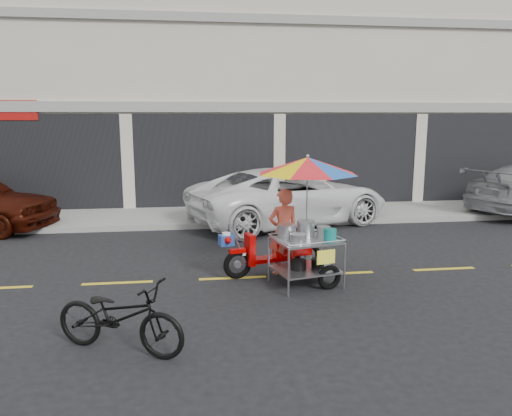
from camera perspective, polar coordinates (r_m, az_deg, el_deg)
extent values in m
plane|color=black|center=(9.35, 9.73, -7.39)|extent=(90.00, 90.00, 0.00)
cube|color=gray|center=(14.51, 3.30, -0.53)|extent=(45.00, 3.00, 0.15)
cube|color=beige|center=(19.21, 0.52, 13.95)|extent=(36.00, 8.00, 8.00)
cube|color=black|center=(15.26, 2.66, 5.24)|extent=(35.28, 0.06, 2.90)
cube|color=gray|center=(15.18, 2.73, 11.45)|extent=(36.00, 0.12, 0.30)
cube|color=gray|center=(15.42, 2.81, 20.77)|extent=(36.00, 0.12, 0.25)
cube|color=gold|center=(9.35, 9.73, -7.37)|extent=(42.00, 0.10, 0.01)
imported|color=white|center=(13.25, 3.86, 1.36)|extent=(5.91, 4.16, 1.50)
imported|color=black|center=(6.40, -15.32, -11.86)|extent=(1.83, 1.31, 0.91)
torus|color=black|center=(8.88, -2.12, -6.46)|extent=(0.54, 0.22, 0.53)
torus|color=black|center=(9.40, 5.95, -5.55)|extent=(0.54, 0.22, 0.53)
cylinder|color=#9EA0A5|center=(8.88, -2.12, -6.46)|extent=(0.14, 0.08, 0.13)
cylinder|color=#9EA0A5|center=(9.40, 5.95, -5.55)|extent=(0.14, 0.08, 0.13)
cube|color=#BA0100|center=(8.81, -2.14, -4.91)|extent=(0.31, 0.18, 0.07)
cylinder|color=#9EA0A5|center=(8.77, -2.14, -4.04)|extent=(0.34, 0.12, 0.75)
cube|color=#BA0100|center=(8.88, -0.72, -4.77)|extent=(0.18, 0.33, 0.56)
cube|color=#BA0100|center=(9.09, 1.76, -5.82)|extent=(0.78, 0.42, 0.07)
cube|color=#BA0100|center=(9.19, 4.17, -4.27)|extent=(0.73, 0.39, 0.37)
cube|color=black|center=(9.10, 3.66, -3.03)|extent=(0.64, 0.35, 0.09)
cylinder|color=#9EA0A5|center=(8.74, -1.46, -2.21)|extent=(0.15, 0.50, 0.03)
sphere|color=black|center=(8.91, -1.53, -1.24)|extent=(0.09, 0.09, 0.09)
cylinder|color=white|center=(8.86, -1.45, -5.25)|extent=(0.13, 0.13, 0.05)
cube|color=navy|center=(8.69, -3.42, -3.68)|extent=(0.28, 0.25, 0.19)
cylinder|color=white|center=(8.67, -3.43, -2.97)|extent=(0.18, 0.18, 0.05)
cone|color=#BA0100|center=(8.54, -3.10, -3.80)|extent=(0.21, 0.24, 0.17)
torus|color=black|center=(8.45, 8.37, -7.85)|extent=(0.44, 0.19, 0.43)
cylinder|color=#9EA0A5|center=(7.98, 3.75, -7.45)|extent=(0.04, 0.04, 0.79)
cylinder|color=#9EA0A5|center=(8.70, 1.46, -5.89)|extent=(0.04, 0.04, 0.79)
cylinder|color=#9EA0A5|center=(8.43, 10.09, -6.59)|extent=(0.04, 0.04, 0.79)
cylinder|color=#9EA0A5|center=(9.13, 7.41, -5.20)|extent=(0.04, 0.04, 0.79)
cube|color=#9EA0A5|center=(8.58, 5.69, -6.99)|extent=(1.18, 1.04, 0.03)
cube|color=#9EA0A5|center=(8.44, 5.75, -3.70)|extent=(1.18, 1.04, 0.04)
cylinder|color=#9EA0A5|center=(8.07, 7.09, -3.98)|extent=(1.00, 0.25, 0.02)
cylinder|color=#9EA0A5|center=(8.79, 4.55, -2.73)|extent=(1.00, 0.25, 0.02)
cylinder|color=#9EA0A5|center=(8.22, 2.58, -3.65)|extent=(0.21, 0.82, 0.02)
cylinder|color=#9EA0A5|center=(8.66, 8.78, -3.02)|extent=(0.21, 0.82, 0.02)
cylinder|color=#9EA0A5|center=(8.94, 4.49, -6.25)|extent=(0.19, 0.68, 0.04)
cylinder|color=#9EA0A5|center=(8.81, 4.54, -3.37)|extent=(0.19, 0.68, 0.04)
cube|color=#FFF638|center=(8.17, 8.00, -5.57)|extent=(0.32, 0.09, 0.23)
cylinder|color=#B7B7BC|center=(8.46, 3.52, -2.74)|extent=(0.38, 0.38, 0.22)
cylinder|color=#B7B7BC|center=(8.62, 5.72, -2.40)|extent=(0.37, 0.37, 0.25)
cylinder|color=#B7B7BC|center=(8.62, 7.72, -2.76)|extent=(0.28, 0.28, 0.16)
cylinder|color=#B7B7BC|center=(8.18, 4.83, -3.55)|extent=(0.31, 0.31, 0.13)
cylinder|color=#0F827A|center=(8.36, 8.47, -3.04)|extent=(0.24, 0.24, 0.20)
cylinder|color=black|center=(8.49, 4.86, -6.48)|extent=(0.31, 0.31, 0.17)
cylinder|color=black|center=(8.66, 7.08, -6.25)|extent=(0.27, 0.27, 0.15)
cylinder|color=#9EA0A5|center=(8.40, 5.84, 1.07)|extent=(0.03, 0.03, 1.39)
sphere|color=#9EA0A5|center=(8.31, 5.93, 5.92)|extent=(0.06, 0.06, 0.06)
imported|color=#E15840|center=(9.05, 3.13, -2.70)|extent=(0.64, 0.50, 1.57)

